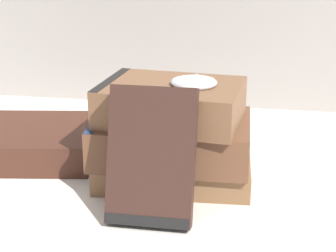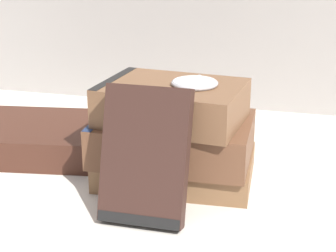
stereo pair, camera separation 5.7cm
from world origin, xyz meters
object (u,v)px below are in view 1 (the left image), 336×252
object	(u,v)px
pocket_watch	(194,82)
book_leaning_front	(151,161)
book_flat_middle	(168,138)
book_side_left	(16,142)
book_flat_bottom	(171,166)
book_flat_top	(167,102)

from	to	relation	value
pocket_watch	book_leaning_front	bearing A→B (deg)	-108.16
book_flat_middle	book_leaning_front	xyz separation A→B (m)	(-0.00, -0.11, 0.01)
book_side_left	book_leaning_front	world-z (taller)	book_leaning_front
book_leaning_front	pocket_watch	size ratio (longest dim) A/B	2.53
book_flat_middle	book_leaning_front	world-z (taller)	book_leaning_front
book_flat_bottom	book_leaning_front	size ratio (longest dim) A/B	1.33
book_flat_middle	pocket_watch	bearing A→B (deg)	-11.68
book_flat_middle	pocket_watch	xyz separation A→B (m)	(0.03, -0.01, 0.08)
book_leaning_front	book_side_left	bearing A→B (deg)	146.94
book_flat_bottom	book_flat_top	xyz separation A→B (m)	(-0.00, -0.01, 0.09)
book_flat_middle	book_side_left	xyz separation A→B (m)	(-0.23, 0.04, -0.04)
book_leaning_front	pocket_watch	world-z (taller)	book_leaning_front
book_flat_bottom	book_leaning_front	xyz separation A→B (m)	(-0.00, -0.11, 0.06)
book_flat_bottom	book_flat_top	bearing A→B (deg)	-104.84
book_flat_top	book_side_left	distance (m)	0.25
book_flat_bottom	book_side_left	size ratio (longest dim) A/B	0.84
book_flat_middle	book_side_left	distance (m)	0.24
book_flat_middle	book_leaning_front	size ratio (longest dim) A/B	1.32
book_side_left	pocket_watch	xyz separation A→B (m)	(0.26, -0.05, 0.11)
book_flat_middle	book_leaning_front	distance (m)	0.11
book_flat_top	book_flat_bottom	bearing A→B (deg)	83.72
book_side_left	book_leaning_front	xyz separation A→B (m)	(0.23, -0.15, 0.05)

